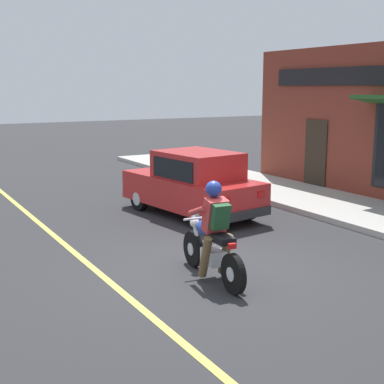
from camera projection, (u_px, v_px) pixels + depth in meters
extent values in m
plane|color=#2B2B2D|center=(218.00, 270.00, 9.07)|extent=(80.00, 80.00, 0.00)
cube|color=#ADAAA3|center=(321.00, 202.00, 14.18)|extent=(2.60, 22.00, 0.14)
cube|color=#D1C64C|center=(61.00, 242.00, 10.73)|extent=(0.12, 19.80, 0.01)
cube|color=#2D2319|center=(316.00, 155.00, 16.03)|extent=(0.04, 0.90, 2.10)
cylinder|color=black|center=(193.00, 249.00, 9.23)|extent=(0.15, 0.63, 0.62)
cylinder|color=silver|center=(193.00, 249.00, 9.23)|extent=(0.14, 0.23, 0.22)
cylinder|color=black|center=(233.00, 274.00, 7.98)|extent=(0.15, 0.63, 0.62)
cylinder|color=silver|center=(233.00, 274.00, 7.98)|extent=(0.14, 0.23, 0.22)
cube|color=silver|center=(213.00, 257.00, 8.54)|extent=(0.31, 0.42, 0.24)
ellipsoid|color=#1E3899|center=(206.00, 228.00, 8.69)|extent=(0.34, 0.54, 0.24)
cube|color=black|center=(220.00, 238.00, 8.27)|extent=(0.31, 0.58, 0.10)
cylinder|color=silver|center=(196.00, 233.00, 9.08)|extent=(0.10, 0.33, 0.68)
cylinder|color=silver|center=(199.00, 218.00, 8.92)|extent=(0.56, 0.09, 0.04)
sphere|color=silver|center=(195.00, 223.00, 9.09)|extent=(0.16, 0.16, 0.16)
cylinder|color=silver|center=(234.00, 269.00, 8.28)|extent=(0.13, 0.55, 0.08)
cube|color=red|center=(232.00, 246.00, 7.95)|extent=(0.12, 0.07, 0.08)
cylinder|color=brown|center=(205.00, 257.00, 8.40)|extent=(0.17, 0.36, 0.71)
cylinder|color=brown|center=(225.00, 254.00, 8.55)|extent=(0.17, 0.36, 0.71)
cube|color=#B23333|center=(215.00, 215.00, 8.37)|extent=(0.37, 0.36, 0.57)
cylinder|color=#B23333|center=(197.00, 211.00, 8.49)|extent=(0.13, 0.53, 0.26)
cylinder|color=#B23333|center=(219.00, 209.00, 8.66)|extent=(0.13, 0.53, 0.26)
sphere|color=navy|center=(214.00, 189.00, 8.34)|extent=(0.26, 0.26, 0.26)
cube|color=#1E4728|center=(220.00, 216.00, 8.22)|extent=(0.30, 0.26, 0.42)
cylinder|color=black|center=(140.00, 199.00, 13.44)|extent=(0.26, 0.62, 0.60)
cylinder|color=silver|center=(140.00, 199.00, 13.44)|extent=(0.24, 0.35, 0.33)
cylinder|color=black|center=(185.00, 192.00, 14.30)|extent=(0.26, 0.62, 0.60)
cylinder|color=silver|center=(185.00, 192.00, 14.30)|extent=(0.24, 0.35, 0.33)
cylinder|color=black|center=(199.00, 216.00, 11.57)|extent=(0.26, 0.62, 0.60)
cylinder|color=silver|center=(199.00, 216.00, 11.57)|extent=(0.24, 0.35, 0.33)
cylinder|color=black|center=(247.00, 207.00, 12.44)|extent=(0.26, 0.62, 0.60)
cylinder|color=silver|center=(247.00, 207.00, 12.44)|extent=(0.24, 0.35, 0.33)
cube|color=red|center=(191.00, 191.00, 12.88)|extent=(2.11, 3.88, 0.70)
cube|color=red|center=(198.00, 166.00, 12.56)|extent=(1.68, 2.07, 0.66)
cube|color=black|center=(176.00, 164.00, 13.25)|extent=(1.36, 0.52, 0.51)
cube|color=black|center=(173.00, 169.00, 12.13)|extent=(0.23, 1.51, 0.46)
cube|color=black|center=(221.00, 164.00, 13.00)|extent=(0.23, 1.51, 0.46)
cube|color=silver|center=(133.00, 178.00, 14.00)|extent=(0.24, 0.07, 0.14)
cube|color=red|center=(226.00, 200.00, 11.10)|extent=(0.20, 0.07, 0.16)
cube|color=silver|center=(164.00, 174.00, 14.61)|extent=(0.24, 0.07, 0.14)
cube|color=red|center=(261.00, 194.00, 11.71)|extent=(0.20, 0.07, 0.16)
cube|color=#28282B|center=(150.00, 190.00, 14.35)|extent=(1.61, 0.33, 0.20)
cube|color=#28282B|center=(243.00, 215.00, 11.51)|extent=(1.61, 0.33, 0.20)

